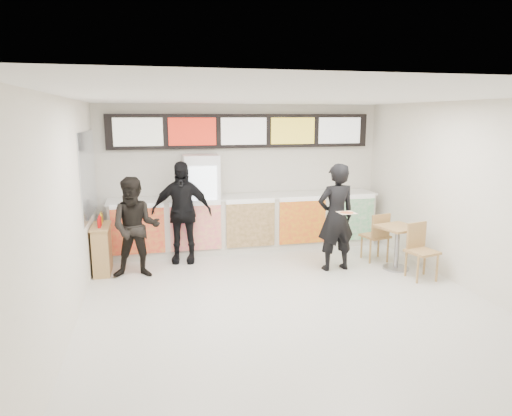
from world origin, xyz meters
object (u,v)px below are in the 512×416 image
object	(u,v)px
customer_main	(336,217)
condiment_ledge	(102,248)
service_counter	(247,222)
drinks_fridge	(202,204)
customer_left	(136,228)
cafe_table	(397,239)
customer_mid	(182,212)

from	to	relation	value
customer_main	condiment_ledge	xyz separation A→B (m)	(-4.10, 0.78, -0.53)
service_counter	customer_main	xyz separation A→B (m)	(1.28, -1.64, 0.40)
drinks_fridge	condiment_ledge	xyz separation A→B (m)	(-1.89, -0.87, -0.56)
drinks_fridge	customer_left	bearing A→B (deg)	-135.89
service_counter	condiment_ledge	distance (m)	2.95
customer_main	cafe_table	distance (m)	1.21
service_counter	cafe_table	world-z (taller)	service_counter
customer_left	condiment_ledge	xyz separation A→B (m)	(-0.61, 0.37, -0.43)
customer_left	condiment_ledge	world-z (taller)	customer_left
customer_left	customer_mid	distance (m)	1.08
drinks_fridge	cafe_table	bearing A→B (deg)	-29.72
customer_main	condiment_ledge	distance (m)	4.21
customer_mid	cafe_table	bearing A→B (deg)	-7.50
customer_main	customer_left	world-z (taller)	customer_main
service_counter	drinks_fridge	distance (m)	1.03
customer_left	customer_mid	size ratio (longest dim) A/B	0.90
service_counter	customer_mid	distance (m)	1.53
service_counter	customer_main	size ratio (longest dim) A/B	2.86
cafe_table	customer_left	bearing A→B (deg)	158.03
service_counter	customer_main	bearing A→B (deg)	-51.96
drinks_fridge	customer_main	xyz separation A→B (m)	(2.22, -1.66, -0.03)
drinks_fridge	cafe_table	xyz separation A→B (m)	(3.33, -1.90, -0.44)
customer_left	cafe_table	xyz separation A→B (m)	(4.61, -0.66, -0.32)
service_counter	customer_left	bearing A→B (deg)	-151.08
customer_main	condiment_ledge	size ratio (longest dim) A/B	1.88
customer_mid	condiment_ledge	size ratio (longest dim) A/B	1.87
service_counter	condiment_ledge	world-z (taller)	service_counter
customer_mid	cafe_table	xyz separation A→B (m)	(3.77, -1.34, -0.41)
customer_mid	condiment_ledge	distance (m)	1.56
drinks_fridge	condiment_ledge	bearing A→B (deg)	-155.15
customer_left	condiment_ledge	bearing A→B (deg)	154.93
service_counter	customer_left	distance (m)	2.55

